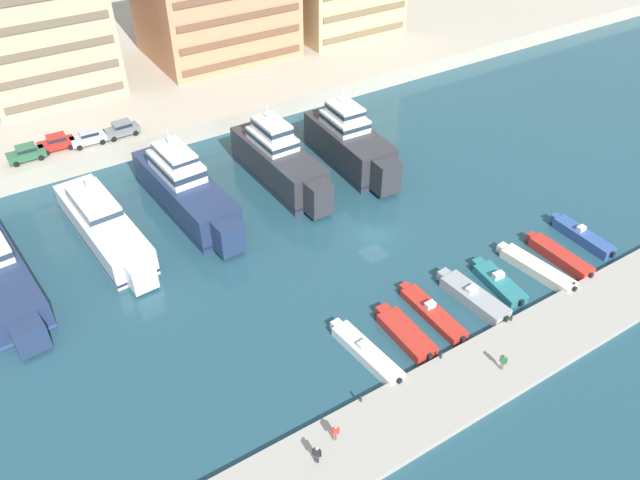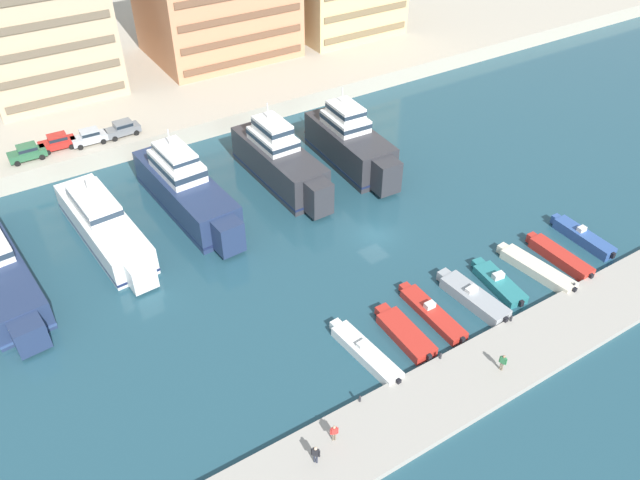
% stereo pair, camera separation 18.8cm
% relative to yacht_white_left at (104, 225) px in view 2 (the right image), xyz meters
% --- Properties ---
extents(ground_plane, '(400.00, 400.00, 0.00)m').
position_rel_yacht_white_left_xyz_m(ground_plane, '(23.58, -13.88, -1.84)').
color(ground_plane, '#234C5B').
extents(quay_promenade, '(180.00, 70.00, 2.31)m').
position_rel_yacht_white_left_xyz_m(quay_promenade, '(23.58, 48.94, -0.68)').
color(quay_promenade, '#BCB29E').
rests_on(quay_promenade, ground).
extents(pier_dock, '(120.00, 6.04, 0.57)m').
position_rel_yacht_white_left_xyz_m(pier_dock, '(23.58, -33.28, -1.55)').
color(pier_dock, '#A8A399').
rests_on(pier_dock, ground).
extents(yacht_white_left, '(5.50, 19.44, 6.36)m').
position_rel_yacht_white_left_xyz_m(yacht_white_left, '(0.00, 0.00, 0.00)').
color(yacht_white_left, white).
rests_on(yacht_white_left, ground).
extents(yacht_navy_mid_left, '(5.77, 19.78, 8.64)m').
position_rel_yacht_white_left_xyz_m(yacht_navy_mid_left, '(9.15, 0.65, 0.73)').
color(yacht_navy_mid_left, navy).
rests_on(yacht_navy_mid_left, ground).
extents(yacht_charcoal_center_left, '(4.92, 17.58, 8.94)m').
position_rel_yacht_white_left_xyz_m(yacht_charcoal_center_left, '(20.33, 0.19, 0.85)').
color(yacht_charcoal_center_left, '#333338').
rests_on(yacht_charcoal_center_left, ground).
extents(yacht_charcoal_center, '(5.45, 16.55, 8.95)m').
position_rel_yacht_white_left_xyz_m(yacht_charcoal_center, '(29.36, -0.82, 0.88)').
color(yacht_charcoal_center, '#333338').
rests_on(yacht_charcoal_center, ground).
extents(motorboat_white_far_left, '(2.28, 8.37, 1.28)m').
position_rel_yacht_white_left_xyz_m(motorboat_white_far_left, '(13.26, -26.66, -1.37)').
color(motorboat_white_far_left, white).
rests_on(motorboat_white_far_left, ground).
extents(motorboat_red_left, '(2.24, 7.01, 0.90)m').
position_rel_yacht_white_left_xyz_m(motorboat_red_left, '(17.33, -26.68, -1.39)').
color(motorboat_red_left, red).
rests_on(motorboat_red_left, ground).
extents(motorboat_red_mid_left, '(1.76, 8.31, 1.27)m').
position_rel_yacht_white_left_xyz_m(motorboat_red_mid_left, '(20.91, -25.99, -1.44)').
color(motorboat_red_mid_left, red).
rests_on(motorboat_red_mid_left, ground).
extents(motorboat_grey_center_left, '(2.53, 7.99, 1.49)m').
position_rel_yacht_white_left_xyz_m(motorboat_grey_center_left, '(25.23, -26.53, -1.28)').
color(motorboat_grey_center_left, '#9EA3A8').
rests_on(motorboat_grey_center_left, ground).
extents(motorboat_teal_center, '(2.62, 6.86, 1.39)m').
position_rel_yacht_white_left_xyz_m(motorboat_teal_center, '(28.71, -26.25, -1.41)').
color(motorboat_teal_center, teal).
rests_on(motorboat_teal_center, ground).
extents(motorboat_cream_center_right, '(2.65, 8.60, 0.93)m').
position_rel_yacht_white_left_xyz_m(motorboat_cream_center_right, '(33.11, -26.79, -1.37)').
color(motorboat_cream_center_right, beige).
rests_on(motorboat_cream_center_right, ground).
extents(motorboat_red_mid_right, '(1.70, 7.71, 1.08)m').
position_rel_yacht_white_left_xyz_m(motorboat_red_mid_right, '(36.33, -26.77, -1.30)').
color(motorboat_red_mid_right, red).
rests_on(motorboat_red_mid_right, ground).
extents(motorboat_blue_right, '(1.66, 7.66, 1.55)m').
position_rel_yacht_white_left_xyz_m(motorboat_blue_right, '(40.79, -25.84, -1.28)').
color(motorboat_blue_right, '#33569E').
rests_on(motorboat_blue_right, ground).
extents(car_green_far_left, '(4.11, 1.94, 1.80)m').
position_rel_yacht_white_left_xyz_m(car_green_far_left, '(-3.57, 16.39, 1.45)').
color(car_green_far_left, '#2D6642').
rests_on(car_green_far_left, quay_promenade).
extents(car_red_left, '(4.15, 2.02, 1.80)m').
position_rel_yacht_white_left_xyz_m(car_red_left, '(-0.05, 17.05, 1.45)').
color(car_red_left, red).
rests_on(car_red_left, quay_promenade).
extents(car_silver_mid_left, '(4.14, 2.00, 1.80)m').
position_rel_yacht_white_left_xyz_m(car_silver_mid_left, '(3.49, 16.28, 1.45)').
color(car_silver_mid_left, '#B7BCC1').
rests_on(car_silver_mid_left, quay_promenade).
extents(car_grey_center_left, '(4.15, 2.02, 1.80)m').
position_rel_yacht_white_left_xyz_m(car_grey_center_left, '(7.51, 16.21, 1.45)').
color(car_grey_center_left, slate).
rests_on(car_grey_center_left, quay_promenade).
extents(apartment_block_far_left, '(16.78, 17.48, 21.41)m').
position_rel_yacht_white_left_xyz_m(apartment_block_far_left, '(3.83, 35.66, 10.23)').
color(apartment_block_far_left, '#C6AD89').
rests_on(apartment_block_far_left, quay_promenade).
extents(pedestrian_near_edge, '(0.48, 0.53, 1.73)m').
position_rel_yacht_white_left_xyz_m(pedestrian_near_edge, '(4.50, -33.08, -0.24)').
color(pedestrian_near_edge, '#282D3D').
rests_on(pedestrian_near_edge, pier_dock).
extents(pedestrian_mid_deck, '(0.59, 0.35, 1.60)m').
position_rel_yacht_white_left_xyz_m(pedestrian_mid_deck, '(6.54, -32.28, -0.31)').
color(pedestrian_mid_deck, '#7A6B56').
rests_on(pedestrian_mid_deck, pier_dock).
extents(pedestrian_far_side, '(0.35, 0.61, 1.64)m').
position_rel_yacht_white_left_xyz_m(pedestrian_far_side, '(21.29, -33.94, -0.29)').
color(pedestrian_far_side, '#7A6B56').
rests_on(pedestrian_far_side, pier_dock).
extents(bollard_west, '(0.20, 0.20, 0.61)m').
position_rel_yacht_white_left_xyz_m(bollard_west, '(10.04, -30.50, -0.94)').
color(bollard_west, '#2D2D33').
rests_on(bollard_west, pier_dock).
extents(bollard_west_mid, '(0.20, 0.20, 0.61)m').
position_rel_yacht_white_left_xyz_m(bollard_west_mid, '(17.98, -30.50, -0.94)').
color(bollard_west_mid, '#2D2D33').
rests_on(bollard_west_mid, pier_dock).
extents(bollard_east_mid, '(0.20, 0.20, 0.61)m').
position_rel_yacht_white_left_xyz_m(bollard_east_mid, '(25.92, -30.50, -0.94)').
color(bollard_east_mid, '#2D2D33').
rests_on(bollard_east_mid, pier_dock).
extents(bollard_east, '(0.20, 0.20, 0.61)m').
position_rel_yacht_white_left_xyz_m(bollard_east, '(33.86, -30.50, -0.94)').
color(bollard_east, '#2D2D33').
rests_on(bollard_east, pier_dock).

